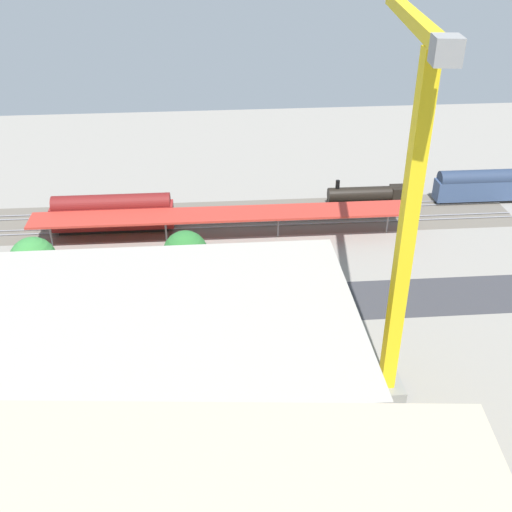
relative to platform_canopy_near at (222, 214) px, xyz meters
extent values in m
plane|color=gray|center=(2.56, 12.91, -4.16)|extent=(163.58, 163.58, 0.00)
cube|color=#665E54|center=(2.56, -7.09, -4.16)|extent=(102.35, 14.34, 0.01)
cube|color=#38383D|center=(2.56, 18.52, -4.16)|extent=(102.31, 9.86, 0.01)
cube|color=#9E9EA8|center=(2.56, -10.55, -3.98)|extent=(102.23, 0.98, 0.12)
cube|color=#9E9EA8|center=(2.56, -9.11, -3.98)|extent=(102.23, 0.98, 0.12)
cube|color=#9E9EA8|center=(2.56, -5.07, -3.98)|extent=(102.23, 0.98, 0.12)
cube|color=#9E9EA8|center=(2.56, -3.63, -3.98)|extent=(102.23, 0.98, 0.12)
cube|color=#B73328|center=(0.00, 0.00, 0.03)|extent=(57.75, 5.68, 0.35)
cylinder|color=slate|center=(-25.97, 0.22, -2.16)|extent=(0.30, 0.30, 4.02)
cylinder|color=slate|center=(-8.66, 0.07, -2.16)|extent=(0.30, 0.30, 4.02)
cylinder|color=slate|center=(8.66, -0.07, -2.16)|extent=(0.30, 0.30, 4.02)
cylinder|color=slate|center=(25.97, -0.22, -2.16)|extent=(0.30, 0.30, 4.02)
cube|color=black|center=(-26.07, -9.83, -3.66)|extent=(15.25, 2.35, 1.00)
cylinder|color=black|center=(-24.62, -9.84, -1.93)|extent=(12.35, 2.57, 2.46)
cube|color=black|center=(-30.79, -9.79, -2.49)|extent=(2.92, 2.69, 3.35)
cylinder|color=black|center=(-19.96, -9.88, 0.00)|extent=(0.70, 0.70, 1.40)
cube|color=black|center=(-46.50, -9.83, -3.86)|extent=(16.66, 2.53, 0.60)
cube|color=#384C72|center=(-46.50, -9.83, -1.82)|extent=(18.51, 3.14, 3.49)
cylinder|color=#273550|center=(-46.50, -9.83, 0.17)|extent=(17.77, 3.13, 2.98)
cube|color=black|center=(17.04, -4.35, -3.86)|extent=(17.09, 2.48, 0.60)
cube|color=maroon|center=(17.04, -4.35, -1.65)|extent=(18.99, 3.08, 3.82)
cylinder|color=maroon|center=(17.04, -4.35, 0.51)|extent=(18.23, 3.07, 2.92)
cube|color=black|center=(-9.41, 22.40, -4.01)|extent=(3.78, 1.70, 0.30)
cube|color=black|center=(-9.41, 22.40, -3.47)|extent=(4.50, 1.77, 0.79)
cube|color=#1E2328|center=(-9.41, 22.40, -2.76)|extent=(2.52, 1.55, 0.62)
cube|color=black|center=(-2.35, 21.73, -4.01)|extent=(3.94, 1.87, 0.30)
cube|color=gray|center=(-2.35, 21.73, -3.47)|extent=(4.69, 1.97, 0.79)
cube|color=#1E2328|center=(-2.35, 21.73, -2.73)|extent=(2.65, 1.67, 0.68)
cube|color=black|center=(3.69, 21.94, -4.01)|extent=(3.73, 1.68, 0.30)
cube|color=navy|center=(3.69, 21.94, -3.46)|extent=(4.44, 1.75, 0.80)
cube|color=#1E2328|center=(3.69, 21.94, -2.73)|extent=(2.49, 1.53, 0.67)
cube|color=black|center=(10.32, 22.07, -4.01)|extent=(3.97, 1.75, 0.30)
cube|color=black|center=(10.32, 22.07, -3.42)|extent=(4.73, 1.82, 0.88)
cube|color=#1E2328|center=(10.32, 22.07, -2.63)|extent=(2.65, 1.60, 0.70)
cube|color=black|center=(16.00, 21.88, -4.01)|extent=(3.52, 1.77, 0.30)
cube|color=maroon|center=(16.00, 21.88, -3.42)|extent=(4.18, 1.86, 0.89)
cube|color=#1E2328|center=(16.00, 21.88, -2.72)|extent=(2.36, 1.60, 0.50)
cube|color=black|center=(22.74, 22.10, -4.01)|extent=(4.01, 1.91, 0.30)
cube|color=silver|center=(22.74, 22.10, -3.43)|extent=(4.77, 2.00, 0.87)
cube|color=#1E2328|center=(22.74, 22.10, -2.70)|extent=(2.68, 1.73, 0.59)
cube|color=yellow|center=(9.68, 41.12, 3.18)|extent=(39.37, 23.67, 14.68)
cube|color=#ADA89E|center=(9.68, 41.12, 10.72)|extent=(39.97, 24.27, 0.40)
cube|color=gray|center=(-15.77, 36.26, -3.56)|extent=(3.60, 3.60, 1.20)
cube|color=yellow|center=(-15.77, 36.26, 13.62)|extent=(1.40, 1.40, 35.56)
cube|color=yellow|center=(-17.26, 25.91, 31.99)|extent=(5.03, 26.80, 1.20)
cube|color=gray|center=(-15.12, 40.71, 31.99)|extent=(2.32, 2.66, 2.00)
cube|color=black|center=(17.71, 24.48, -3.91)|extent=(9.58, 2.69, 0.50)
cube|color=silver|center=(16.62, 24.54, -2.23)|extent=(7.42, 2.81, 2.86)
cube|color=silver|center=(21.35, 24.28, -2.39)|extent=(2.30, 2.53, 2.55)
cube|color=black|center=(9.87, 23.64, -3.91)|extent=(9.90, 2.36, 0.50)
cube|color=silver|center=(8.68, 23.67, -2.23)|extent=(7.52, 2.54, 2.87)
cube|color=silver|center=(13.61, 23.56, -2.55)|extent=(2.44, 2.43, 2.23)
cylinder|color=brown|center=(24.95, 13.35, -2.63)|extent=(0.47, 0.47, 3.08)
sphere|color=#38843D|center=(24.95, 13.35, 1.02)|extent=(6.03, 6.03, 6.03)
cylinder|color=brown|center=(5.35, 12.83, -2.76)|extent=(0.40, 0.40, 2.80)
sphere|color=#2D7233|center=(5.35, 12.83, 0.76)|extent=(6.07, 6.07, 6.07)
cylinder|color=#333333|center=(26.89, 14.29, -1.12)|extent=(0.16, 0.16, 6.09)
cube|color=black|center=(26.89, 14.29, 2.37)|extent=(0.36, 0.36, 0.90)
sphere|color=yellow|center=(27.11, 14.29, 2.37)|extent=(0.20, 0.20, 0.20)
camera|label=1|loc=(2.27, 84.11, 40.89)|focal=42.95mm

